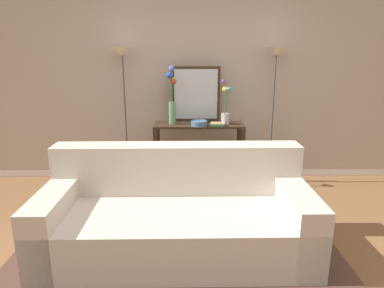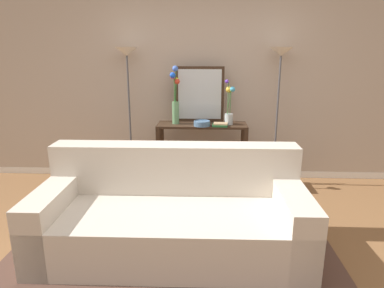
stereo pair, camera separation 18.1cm
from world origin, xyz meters
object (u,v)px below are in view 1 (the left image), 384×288
vase_short_flowers (226,108)px  floor_lamp_right (275,79)px  vase_tall_flowers (172,98)px  book_stack (217,124)px  fruit_bowl (199,123)px  floor_lamp_left (123,79)px  book_row_under_console (175,182)px  wall_mirror (196,94)px  couch (177,216)px  console_table (199,144)px

vase_short_flowers → floor_lamp_right: bearing=12.9°
vase_tall_flowers → book_stack: bearing=-13.4°
fruit_bowl → book_stack: 0.22m
floor_lamp_left → fruit_bowl: 1.10m
floor_lamp_right → vase_short_flowers: bearing=-167.1°
book_stack → book_row_under_console: size_ratio=0.67×
book_stack → book_row_under_console: bearing=166.1°
floor_lamp_left → vase_tall_flowers: bearing=-11.7°
wall_mirror → fruit_bowl: wall_mirror is taller
floor_lamp_right → fruit_bowl: size_ratio=8.81×
couch → book_stack: couch is taller
floor_lamp_left → book_stack: (1.16, -0.26, -0.53)m
console_table → book_stack: bearing=-30.6°
floor_lamp_right → book_row_under_console: size_ratio=6.05×
console_table → floor_lamp_left: floor_lamp_left is taller
console_table → vase_short_flowers: (0.33, -0.02, 0.47)m
couch → vase_tall_flowers: size_ratio=3.21×
fruit_bowl → book_row_under_console: (-0.31, 0.13, -0.81)m
floor_lamp_right → vase_short_flowers: 0.72m
floor_lamp_left → book_row_under_console: bearing=-11.3°
console_table → wall_mirror: wall_mirror is taller
vase_short_flowers → book_stack: (-0.11, -0.12, -0.18)m
book_row_under_console → vase_tall_flowers: bearing=177.6°
console_table → floor_lamp_right: floor_lamp_right is taller
couch → book_row_under_console: size_ratio=7.84×
couch → floor_lamp_left: size_ratio=1.29×
floor_lamp_left → console_table: bearing=-7.6°
couch → book_row_under_console: (-0.08, 1.46, -0.25)m
vase_tall_flowers → book_stack: 0.65m
floor_lamp_left → wall_mirror: (0.90, 0.04, -0.20)m
couch → floor_lamp_right: 2.25m
wall_mirror → book_stack: 0.51m
floor_lamp_left → vase_tall_flowers: size_ratio=2.48×
vase_tall_flowers → wall_mirror: bearing=28.7°
couch → fruit_bowl: (0.23, 1.33, 0.56)m
vase_short_flowers → fruit_bowl: vase_short_flowers is taller
vase_short_flowers → book_row_under_console: 1.17m
couch → fruit_bowl: size_ratio=11.42×
floor_lamp_left → fruit_bowl: size_ratio=8.82×
wall_mirror → book_row_under_console: (-0.27, -0.16, -1.13)m
wall_mirror → floor_lamp_left: bearing=-177.6°
vase_tall_flowers → console_table: bearing=-0.2°
couch → floor_lamp_left: (-0.71, 1.58, 1.08)m
console_table → book_row_under_console: size_ratio=3.85×
wall_mirror → vase_short_flowers: (0.37, -0.18, -0.15)m
vase_tall_flowers → floor_lamp_left: bearing=168.3°
console_table → vase_short_flowers: 0.57m
floor_lamp_left → wall_mirror: 0.93m
wall_mirror → vase_short_flowers: size_ratio=1.27×
floor_lamp_left → floor_lamp_right: 1.89m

